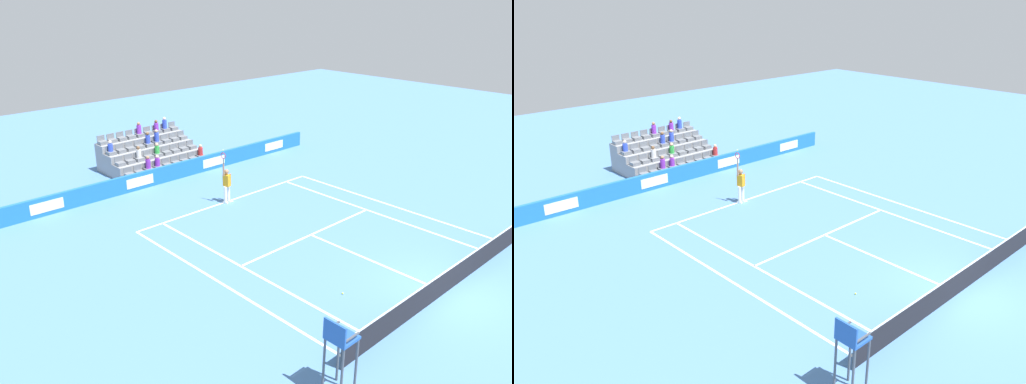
% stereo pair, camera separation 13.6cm
% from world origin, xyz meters
% --- Properties ---
extents(ground_plane, '(80.00, 80.00, 0.00)m').
position_xyz_m(ground_plane, '(0.00, 0.00, 0.00)').
color(ground_plane, '#4C7AB2').
extents(line_baseline, '(10.97, 0.10, 0.01)m').
position_xyz_m(line_baseline, '(0.00, -11.89, 0.00)').
color(line_baseline, white).
rests_on(line_baseline, ground).
extents(line_service, '(8.23, 0.10, 0.01)m').
position_xyz_m(line_service, '(0.00, -6.40, 0.00)').
color(line_service, white).
rests_on(line_service, ground).
extents(line_centre_service, '(0.10, 6.40, 0.01)m').
position_xyz_m(line_centre_service, '(0.00, -3.20, 0.00)').
color(line_centre_service, white).
rests_on(line_centre_service, ground).
extents(line_singles_sideline_left, '(0.10, 11.89, 0.01)m').
position_xyz_m(line_singles_sideline_left, '(4.12, -5.95, 0.00)').
color(line_singles_sideline_left, white).
rests_on(line_singles_sideline_left, ground).
extents(line_singles_sideline_right, '(0.10, 11.89, 0.01)m').
position_xyz_m(line_singles_sideline_right, '(-4.12, -5.95, 0.00)').
color(line_singles_sideline_right, white).
rests_on(line_singles_sideline_right, ground).
extents(line_doubles_sideline_left, '(0.10, 11.89, 0.01)m').
position_xyz_m(line_doubles_sideline_left, '(5.49, -5.95, 0.00)').
color(line_doubles_sideline_left, white).
rests_on(line_doubles_sideline_left, ground).
extents(line_doubles_sideline_right, '(0.10, 11.89, 0.01)m').
position_xyz_m(line_doubles_sideline_right, '(-5.49, -5.95, 0.00)').
color(line_doubles_sideline_right, white).
rests_on(line_doubles_sideline_right, ground).
extents(line_centre_mark, '(0.10, 0.20, 0.01)m').
position_xyz_m(line_centre_mark, '(0.00, -11.79, 0.00)').
color(line_centre_mark, white).
rests_on(line_centre_mark, ground).
extents(sponsor_barrier, '(20.31, 0.22, 0.94)m').
position_xyz_m(sponsor_barrier, '(0.00, -16.49, 0.47)').
color(sponsor_barrier, '#1E66AD').
rests_on(sponsor_barrier, ground).
extents(tennis_net, '(11.97, 0.10, 1.07)m').
position_xyz_m(tennis_net, '(0.00, 0.00, 0.49)').
color(tennis_net, '#33383D').
rests_on(tennis_net, ground).
extents(tennis_player, '(0.53, 0.39, 2.85)m').
position_xyz_m(tennis_player, '(0.29, -11.80, 0.99)').
color(tennis_player, white).
rests_on(tennis_player, ground).
extents(umpire_chair, '(0.70, 0.70, 2.34)m').
position_xyz_m(umpire_chair, '(6.76, 0.48, 1.52)').
color(umpire_chair, '#474C54').
rests_on(umpire_chair, ground).
extents(stadium_stand, '(5.58, 3.80, 2.61)m').
position_xyz_m(stadium_stand, '(-0.00, -19.43, 0.69)').
color(stadium_stand, gray).
rests_on(stadium_stand, ground).
extents(loose_tennis_ball, '(0.07, 0.07, 0.07)m').
position_xyz_m(loose_tennis_ball, '(2.79, -2.44, 0.03)').
color(loose_tennis_ball, '#D1E533').
rests_on(loose_tennis_ball, ground).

